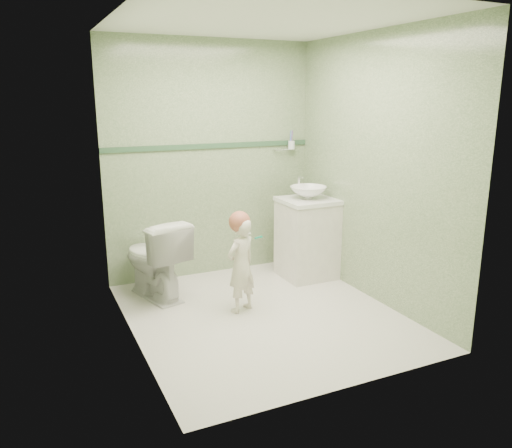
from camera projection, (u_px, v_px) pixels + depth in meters
name	position (u px, v px, depth m)	size (l,w,h in m)	color
ground	(263.00, 315.00, 4.41)	(2.50, 2.50, 0.00)	silver
room_shell	(264.00, 178.00, 4.11)	(2.50, 2.54, 2.40)	gray
trim_stripe	(211.00, 146.00, 5.17)	(2.20, 0.02, 0.05)	#305337
vanity	(307.00, 239.00, 5.27)	(0.52, 0.50, 0.80)	white
counter	(308.00, 201.00, 5.17)	(0.54, 0.52, 0.04)	white
basin	(308.00, 192.00, 5.15)	(0.37, 0.37, 0.13)	white
faucet	(299.00, 182.00, 5.29)	(0.03, 0.13, 0.18)	silver
cup_holder	(291.00, 145.00, 5.49)	(0.26, 0.07, 0.21)	silver
toilet	(154.00, 258.00, 4.72)	(0.42, 0.74, 0.76)	white
toddler	(241.00, 265.00, 4.40)	(0.31, 0.20, 0.84)	silver
hair_cap	(240.00, 222.00, 4.33)	(0.19, 0.19, 0.19)	#AC5B43
teal_toothbrush	(257.00, 237.00, 4.31)	(0.10, 0.14, 0.08)	#089672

